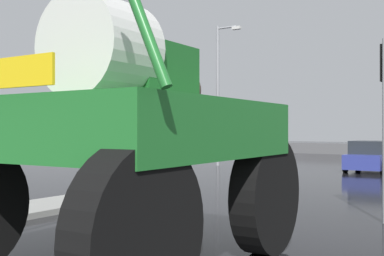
% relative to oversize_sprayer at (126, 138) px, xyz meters
% --- Properties ---
extents(ground_plane, '(120.00, 120.00, 0.00)m').
position_rel_oversize_sprayer_xyz_m(ground_plane, '(-0.98, 12.80, -1.96)').
color(ground_plane, black).
extents(oversize_sprayer, '(4.19, 5.51, 4.30)m').
position_rel_oversize_sprayer_xyz_m(oversize_sprayer, '(0.00, 0.00, 0.00)').
color(oversize_sprayer, black).
rests_on(oversize_sprayer, ground).
extents(sedan_ahead, '(1.99, 4.16, 1.52)m').
position_rel_oversize_sprayer_xyz_m(sedan_ahead, '(-0.84, 19.02, -1.24)').
color(sedan_ahead, navy).
rests_on(sedan_ahead, ground).
extents(traffic_signal_near_left, '(0.24, 0.54, 3.68)m').
position_rel_oversize_sprayer_xyz_m(traffic_signal_near_left, '(-6.30, 5.76, 0.73)').
color(traffic_signal_near_left, gray).
rests_on(traffic_signal_near_left, ground).
extents(streetlight_far_left, '(1.57, 0.24, 8.02)m').
position_rel_oversize_sprayer_xyz_m(streetlight_far_left, '(-8.91, 18.07, 2.46)').
color(streetlight_far_left, gray).
rests_on(streetlight_far_left, ground).
extents(bare_tree_left, '(2.94, 2.94, 5.45)m').
position_rel_oversize_sprayer_xyz_m(bare_tree_left, '(-10.12, 15.31, 2.20)').
color(bare_tree_left, '#473828').
rests_on(bare_tree_left, ground).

